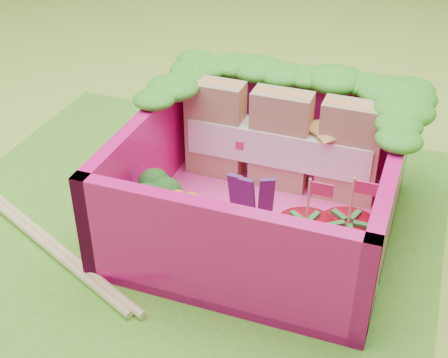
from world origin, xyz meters
TOP-DOWN VIEW (x-y plane):
  - ground at (0.00, 0.00)m, footprint 14.00×14.00m
  - placemat at (0.00, 0.00)m, footprint 2.60×2.60m
  - bento_floor at (0.38, 0.19)m, footprint 1.30×1.30m
  - bento_box at (0.38, 0.19)m, footprint 1.30×1.30m
  - lettuce_ruffle at (0.38, 0.68)m, footprint 1.43×0.83m
  - sandwich_stack at (0.39, 0.54)m, footprint 1.05×0.18m
  - broccoli at (-0.06, -0.09)m, footprint 0.31×0.31m
  - carrot_sticks at (0.09, -0.09)m, footprint 0.11×0.13m
  - purple_wedges at (0.39, 0.03)m, footprint 0.21×0.07m
  - strawberry_left at (0.69, -0.14)m, footprint 0.28×0.28m
  - strawberry_right at (0.86, -0.05)m, footprint 0.26×0.26m
  - snap_peas at (0.78, -0.05)m, footprint 0.60×0.66m
  - chopsticks at (-0.93, -0.15)m, footprint 2.11×0.99m

SIDE VIEW (x-z plane):
  - ground at x=0.00m, z-range 0.00..0.00m
  - placemat at x=0.00m, z-range 0.00..0.03m
  - chopsticks at x=-0.93m, z-range 0.03..0.07m
  - bento_floor at x=0.38m, z-range 0.03..0.08m
  - snap_peas at x=0.78m, z-range 0.08..0.13m
  - carrot_sticks at x=0.09m, z-range 0.07..0.35m
  - strawberry_right at x=0.86m, z-range -0.03..0.47m
  - strawberry_left at x=0.69m, z-range -0.03..0.48m
  - broccoli at x=-0.06m, z-range 0.13..0.40m
  - purple_wedges at x=0.39m, z-range 0.08..0.46m
  - bento_box at x=0.38m, z-range 0.03..0.58m
  - sandwich_stack at x=0.39m, z-range 0.07..0.63m
  - lettuce_ruffle at x=0.38m, z-range 0.58..0.69m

